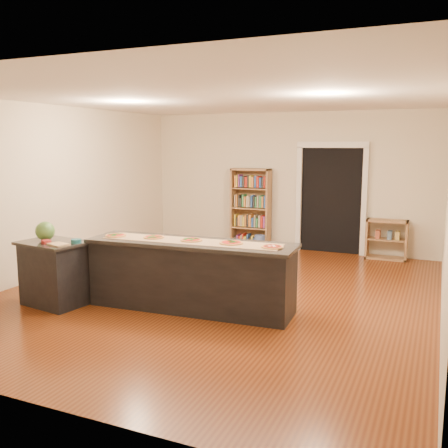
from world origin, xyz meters
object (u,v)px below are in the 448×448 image
at_px(waste_bin, 260,243).
at_px(watermelon, 45,231).
at_px(low_shelf, 387,239).
at_px(bookshelf, 251,208).
at_px(side_counter, 55,273).
at_px(kitchen_island, 191,275).

distance_m(waste_bin, watermelon, 4.73).
bearing_deg(low_shelf, bookshelf, 179.71).
distance_m(side_counter, watermelon, 0.58).
distance_m(kitchen_island, side_counter, 1.87).
relative_size(low_shelf, watermelon, 2.92).
bearing_deg(watermelon, kitchen_island, 15.73).
distance_m(kitchen_island, watermelon, 2.08).
relative_size(kitchen_island, bookshelf, 1.67).
relative_size(side_counter, waste_bin, 2.81).
xyz_separation_m(side_counter, bookshelf, (1.08, 4.65, 0.39)).
xyz_separation_m(bookshelf, watermelon, (-1.23, -4.63, 0.17)).
xyz_separation_m(kitchen_island, watermelon, (-1.93, -0.54, 0.54)).
bearing_deg(low_shelf, watermelon, -130.88).
height_order(kitchen_island, side_counter, kitchen_island).
bearing_deg(waste_bin, kitchen_island, -83.93).
distance_m(bookshelf, waste_bin, 0.77).
bearing_deg(kitchen_island, side_counter, -165.67).
height_order(low_shelf, waste_bin, low_shelf).
height_order(side_counter, bookshelf, bookshelf).
xyz_separation_m(side_counter, waste_bin, (1.37, 4.43, -0.28)).
bearing_deg(low_shelf, kitchen_island, -116.86).
relative_size(side_counter, watermelon, 3.42).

